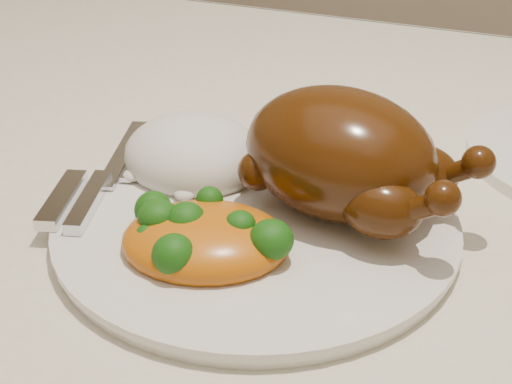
% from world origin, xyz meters
% --- Properties ---
extents(dining_table, '(1.60, 0.90, 0.76)m').
position_xyz_m(dining_table, '(0.00, 0.00, 0.67)').
color(dining_table, brown).
rests_on(dining_table, floor).
extents(tablecloth, '(1.73, 1.03, 0.18)m').
position_xyz_m(tablecloth, '(0.00, 0.00, 0.74)').
color(tablecloth, silver).
rests_on(tablecloth, dining_table).
extents(dinner_plate, '(0.36, 0.36, 0.01)m').
position_xyz_m(dinner_plate, '(0.11, -0.04, 0.77)').
color(dinner_plate, white).
rests_on(dinner_plate, tablecloth).
extents(roast_chicken, '(0.19, 0.14, 0.09)m').
position_xyz_m(roast_chicken, '(0.16, -0.01, 0.83)').
color(roast_chicken, '#452207').
rests_on(roast_chicken, dinner_plate).
extents(rice_mound, '(0.14, 0.13, 0.06)m').
position_xyz_m(rice_mound, '(0.03, 0.01, 0.79)').
color(rice_mound, white).
rests_on(rice_mound, dinner_plate).
extents(mac_and_cheese, '(0.14, 0.12, 0.05)m').
position_xyz_m(mac_and_cheese, '(0.09, -0.10, 0.79)').
color(mac_and_cheese, orange).
rests_on(mac_and_cheese, dinner_plate).
extents(cutlery, '(0.07, 0.19, 0.01)m').
position_xyz_m(cutlery, '(-0.02, -0.06, 0.79)').
color(cutlery, silver).
rests_on(cutlery, dinner_plate).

